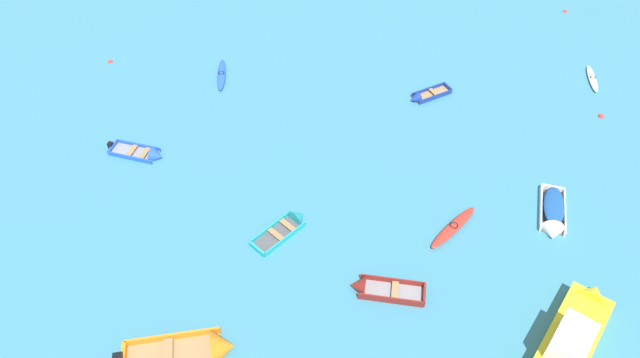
{
  "coord_description": "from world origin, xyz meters",
  "views": [
    {
      "loc": [
        -2.69,
        -1.47,
        22.22
      ],
      "look_at": [
        0.0,
        19.52,
        0.15
      ],
      "focal_mm": 32.71,
      "sensor_mm": 36.0,
      "label": 1
    }
  ],
  "objects": [
    {
      "name": "kayak_white_cluster_outer",
      "position": [
        18.15,
        26.06,
        0.13
      ],
      "size": [
        1.16,
        2.83,
        0.27
      ],
      "color": "white",
      "rests_on": "ground_plane"
    },
    {
      "name": "kayak_blue_back_row_center",
      "position": [
        -5.03,
        29.44,
        0.15
      ],
      "size": [
        0.7,
        3.3,
        0.31
      ],
      "color": "blue",
      "rests_on": "ground_plane"
    },
    {
      "name": "rowboat_turquoise_outer_left",
      "position": [
        -1.79,
        16.73,
        0.13
      ],
      "size": [
        3.05,
        2.73,
        0.99
      ],
      "color": "#4C4C51",
      "rests_on": "ground_plane"
    },
    {
      "name": "rowboat_deep_blue_center",
      "position": [
        7.06,
        25.62,
        0.14
      ],
      "size": [
        2.88,
        1.74,
        0.79
      ],
      "color": "#99754C",
      "rests_on": "ground_plane"
    },
    {
      "name": "kayak_red_distant_center",
      "position": [
        6.02,
        15.46,
        0.16
      ],
      "size": [
        3.11,
        2.65,
        0.34
      ],
      "color": "red",
      "rests_on": "ground_plane"
    },
    {
      "name": "motor_launch_yellow_near_left",
      "position": [
        9.17,
        9.06,
        0.63
      ],
      "size": [
        5.43,
        5.54,
        2.25
      ],
      "color": "yellow",
      "rests_on": "ground_plane"
    },
    {
      "name": "rowboat_maroon_midfield_right",
      "position": [
        1.5,
        12.5,
        0.18
      ],
      "size": [
        3.46,
        1.9,
        0.97
      ],
      "color": "gray",
      "rests_on": "ground_plane"
    },
    {
      "name": "rowboat_white_foreground_center",
      "position": [
        11.04,
        15.39,
        0.27
      ],
      "size": [
        2.38,
        3.63,
        1.09
      ],
      "color": "#4C4C51",
      "rests_on": "ground_plane"
    },
    {
      "name": "rowboat_orange_outer_right",
      "position": [
        -6.05,
        10.43,
        0.22
      ],
      "size": [
        4.81,
        1.83,
        1.53
      ],
      "color": "#99754C",
      "rests_on": "ground_plane"
    },
    {
      "name": "rowboat_blue_far_left",
      "position": [
        -9.14,
        22.59,
        0.13
      ],
      "size": [
        3.23,
        2.14,
        0.99
      ],
      "color": "gray",
      "rests_on": "ground_plane"
    },
    {
      "name": "mooring_buoy_between_boats_left",
      "position": [
        19.96,
        34.2,
        0.0
      ],
      "size": [
        0.3,
        0.3,
        0.3
      ],
      "primitive_type": "sphere",
      "color": "red",
      "rests_on": "ground_plane"
    },
    {
      "name": "mooring_buoy_trailing",
      "position": [
        -12.26,
        31.96,
        0.0
      ],
      "size": [
        0.31,
        0.31,
        0.31
      ],
      "primitive_type": "sphere",
      "color": "red",
      "rests_on": "ground_plane"
    },
    {
      "name": "mooring_buoy_between_boats_right",
      "position": [
        17.1,
        22.61,
        0.0
      ],
      "size": [
        0.34,
        0.34,
        0.34
      ],
      "primitive_type": "sphere",
      "color": "red",
      "rests_on": "ground_plane"
    }
  ]
}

